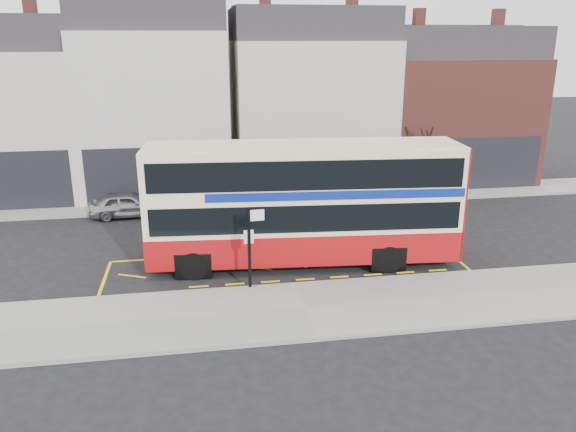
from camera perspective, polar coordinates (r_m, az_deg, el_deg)
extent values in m
plane|color=black|center=(20.98, 0.62, -6.79)|extent=(120.00, 120.00, 0.00)
cube|color=gray|center=(18.91, 1.84, -9.43)|extent=(40.00, 4.00, 0.15)
cube|color=gray|center=(20.61, 0.80, -7.02)|extent=(40.00, 0.15, 0.15)
cube|color=gray|center=(31.20, -2.89, 1.65)|extent=(50.00, 3.00, 0.15)
cube|color=beige|center=(35.60, -26.18, 8.35)|extent=(8.00, 8.00, 8.00)
cube|color=brown|center=(33.83, -24.74, 18.75)|extent=(0.60, 0.60, 1.20)
cube|color=beige|center=(34.12, -13.16, 10.20)|extent=(8.00, 8.00, 9.00)
cube|color=#28262B|center=(33.88, -13.84, 19.28)|extent=(8.00, 7.20, 1.80)
cube|color=black|center=(30.72, -13.20, 3.89)|extent=(7.36, 0.06, 3.20)
cube|color=black|center=(30.79, -13.17, 3.54)|extent=(5.60, 0.04, 2.00)
cube|color=beige|center=(34.76, 2.06, 10.36)|extent=(9.00, 8.00, 8.50)
cube|color=#28262B|center=(34.48, 2.16, 18.88)|extent=(9.00, 7.20, 1.80)
cube|color=brown|center=(34.09, 6.52, 20.98)|extent=(0.60, 0.60, 1.20)
cube|color=#126820|center=(31.40, 3.44, 4.62)|extent=(8.28, 0.06, 3.20)
cube|color=black|center=(31.47, 3.43, 4.28)|extent=(6.30, 0.04, 2.00)
cube|color=brown|center=(37.65, 15.80, 9.51)|extent=(9.00, 8.00, 7.50)
cube|color=#28262B|center=(37.32, 16.42, 16.58)|extent=(9.00, 7.20, 1.80)
cube|color=brown|center=(35.34, 13.16, 18.91)|extent=(0.60, 0.60, 1.20)
cube|color=brown|center=(37.46, 20.55, 18.20)|extent=(0.60, 0.60, 1.20)
cube|color=black|center=(34.50, 18.25, 4.95)|extent=(8.28, 0.06, 3.20)
cube|color=black|center=(34.56, 18.20, 4.64)|extent=(6.30, 0.04, 2.00)
cube|color=beige|center=(21.92, 1.56, 1.55)|extent=(12.21, 3.64, 4.43)
cube|color=#970C0E|center=(22.43, 1.53, -2.41)|extent=(12.26, 3.69, 1.20)
cube|color=#970C0E|center=(23.36, 16.35, 1.85)|extent=(0.27, 2.77, 4.43)
cube|color=black|center=(22.01, 1.55, 0.80)|extent=(11.74, 3.67, 1.04)
cube|color=black|center=(21.59, 1.59, 4.97)|extent=(11.74, 3.67, 1.09)
cube|color=navy|center=(21.92, 4.42, 3.06)|extent=(9.82, 3.51, 0.33)
cube|color=black|center=(22.24, -14.00, -0.29)|extent=(0.25, 2.51, 1.75)
cube|color=black|center=(21.74, -14.37, 4.51)|extent=(0.25, 2.51, 1.09)
cube|color=black|center=(21.95, -14.17, 2.29)|extent=(0.20, 1.91, 0.38)
cube|color=beige|center=(21.42, 1.61, 7.12)|extent=(12.20, 3.53, 0.13)
cylinder|color=black|center=(21.37, -9.59, -4.97)|extent=(1.11, 0.39, 1.09)
cylinder|color=black|center=(23.69, -9.15, -2.65)|extent=(1.11, 0.39, 1.09)
cylinder|color=black|center=(22.02, 10.15, -4.31)|extent=(1.11, 0.39, 1.09)
cylinder|color=black|center=(24.27, 8.65, -2.12)|extent=(1.11, 0.39, 1.09)
cube|color=black|center=(19.77, -3.95, -3.26)|extent=(0.11, 0.11, 2.97)
cube|color=white|center=(19.43, -3.16, 0.09)|extent=(0.54, 0.08, 0.44)
cube|color=white|center=(19.69, -4.01, -2.12)|extent=(0.35, 0.06, 0.50)
imported|color=#A2A2A6|center=(29.45, -16.00, 1.11)|extent=(3.77, 1.70, 1.26)
imported|color=#45474D|center=(28.50, -7.32, 1.21)|extent=(4.28, 2.38, 1.34)
imported|color=#B8B8B8|center=(31.52, 11.59, 2.58)|extent=(4.85, 2.81, 1.32)
cylinder|color=black|center=(33.31, 12.79, 3.80)|extent=(0.24, 0.24, 1.87)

